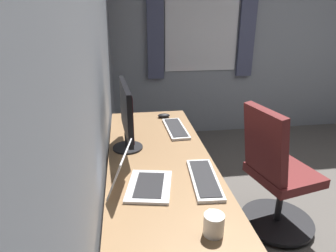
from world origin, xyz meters
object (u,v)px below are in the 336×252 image
(coffee_mug, at_px, (214,224))
(drawer_pedestal, at_px, (152,187))
(monitor_primary, at_px, (126,113))
(mouse_main, at_px, (164,116))
(laptop_leftmost, at_px, (138,179))
(keyboard_main, at_px, (176,128))
(keyboard_spare, at_px, (204,179))
(office_chair, at_px, (276,177))

(coffee_mug, bearing_deg, drawer_pedestal, 9.74)
(monitor_primary, xyz_separation_m, mouse_main, (0.57, -0.32, -0.24))
(laptop_leftmost, height_order, mouse_main, laptop_leftmost)
(keyboard_main, height_order, keyboard_spare, same)
(monitor_primary, height_order, coffee_mug, monitor_primary)
(office_chair, bearing_deg, coffee_mug, 138.30)
(drawer_pedestal, xyz_separation_m, keyboard_main, (0.18, -0.20, 0.39))
(laptop_leftmost, bearing_deg, drawer_pedestal, -12.11)
(keyboard_spare, height_order, coffee_mug, coffee_mug)
(drawer_pedestal, height_order, laptop_leftmost, laptop_leftmost)
(monitor_primary, distance_m, mouse_main, 0.69)
(monitor_primary, distance_m, keyboard_spare, 0.66)
(drawer_pedestal, bearing_deg, laptop_leftmost, 167.89)
(coffee_mug, bearing_deg, laptop_leftmost, 36.54)
(monitor_primary, relative_size, coffee_mug, 4.16)
(keyboard_main, bearing_deg, laptop_leftmost, 156.62)
(mouse_main, xyz_separation_m, coffee_mug, (-1.45, -0.02, 0.03))
(monitor_primary, bearing_deg, keyboard_spare, -139.40)
(drawer_pedestal, distance_m, office_chair, 0.91)
(drawer_pedestal, bearing_deg, coffee_mug, -170.26)
(coffee_mug, height_order, office_chair, office_chair)
(laptop_leftmost, relative_size, keyboard_main, 0.85)
(monitor_primary, bearing_deg, mouse_main, -28.97)
(drawer_pedestal, relative_size, laptop_leftmost, 1.93)
(keyboard_main, distance_m, keyboard_spare, 0.75)
(keyboard_main, height_order, coffee_mug, coffee_mug)
(laptop_leftmost, height_order, keyboard_main, laptop_leftmost)
(monitor_primary, height_order, office_chair, monitor_primary)
(keyboard_main, relative_size, coffee_mug, 3.36)
(mouse_main, distance_m, coffee_mug, 1.45)
(keyboard_main, height_order, office_chair, office_chair)
(monitor_primary, height_order, keyboard_spare, monitor_primary)
(keyboard_main, distance_m, office_chair, 0.82)
(drawer_pedestal, height_order, coffee_mug, coffee_mug)
(coffee_mug, bearing_deg, keyboard_main, -1.81)
(drawer_pedestal, relative_size, monitor_primary, 1.32)
(monitor_primary, bearing_deg, laptop_leftmost, -175.16)
(laptop_leftmost, distance_m, office_chair, 1.15)
(laptop_leftmost, distance_m, coffee_mug, 0.49)
(laptop_leftmost, xyz_separation_m, mouse_main, (1.05, -0.27, -0.03))
(drawer_pedestal, relative_size, keyboard_spare, 1.62)
(mouse_main, relative_size, coffee_mug, 0.82)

